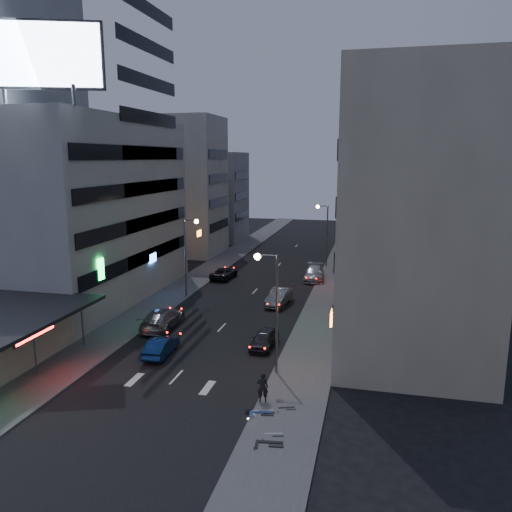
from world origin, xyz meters
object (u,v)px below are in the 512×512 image
(parked_car_right_mid, at_px, (279,297))
(scooter_silver_b, at_px, (273,400))
(road_car_blue, at_px, (161,346))
(scooter_silver_a, at_px, (283,424))
(parked_car_right_far, at_px, (314,273))
(road_car_silver, at_px, (162,318))
(parked_car_left, at_px, (224,273))
(scooter_black_a, at_px, (284,430))
(person, at_px, (263,387))
(scooter_black_b, at_px, (295,398))
(scooter_blue, at_px, (273,402))
(parked_car_right_near, at_px, (264,339))

(parked_car_right_mid, relative_size, scooter_silver_b, 2.58)
(road_car_blue, height_order, scooter_silver_a, road_car_blue)
(parked_car_right_far, relative_size, road_car_silver, 0.95)
(parked_car_left, relative_size, road_car_silver, 0.82)
(parked_car_right_far, relative_size, scooter_black_a, 2.65)
(person, bearing_deg, scooter_black_b, 162.23)
(person, bearing_deg, road_car_blue, -45.27)
(scooter_black_b, bearing_deg, road_car_blue, 44.17)
(parked_car_right_far, height_order, road_car_blue, parked_car_right_far)
(scooter_black_a, bearing_deg, scooter_blue, 14.70)
(parked_car_right_near, distance_m, parked_car_right_far, 22.14)
(parked_car_left, bearing_deg, scooter_black_a, 115.67)
(parked_car_left, xyz_separation_m, parked_car_right_far, (10.54, 1.81, 0.14))
(parked_car_right_far, height_order, scooter_silver_a, parked_car_right_far)
(road_car_silver, xyz_separation_m, scooter_silver_b, (11.94, -11.68, -0.16))
(parked_car_left, height_order, scooter_silver_b, parked_car_left)
(person, xyz_separation_m, scooter_blue, (0.84, -1.00, -0.31))
(scooter_blue, bearing_deg, road_car_silver, 33.29)
(scooter_blue, bearing_deg, scooter_silver_a, -167.24)
(scooter_silver_a, height_order, scooter_silver_b, scooter_silver_b)
(scooter_blue, bearing_deg, road_car_blue, 44.57)
(parked_car_right_mid, relative_size, scooter_silver_a, 2.88)
(parked_car_right_mid, xyz_separation_m, scooter_silver_b, (3.64, -20.58, -0.10))
(parked_car_right_near, xyz_separation_m, parked_car_left, (-9.41, 20.29, -0.00))
(parked_car_right_near, height_order, parked_car_right_far, parked_car_right_far)
(parked_car_right_near, relative_size, road_car_silver, 0.68)
(road_car_blue, xyz_separation_m, road_car_silver, (-2.35, 5.54, 0.16))
(scooter_blue, bearing_deg, scooter_black_b, -63.24)
(person, relative_size, scooter_silver_a, 1.12)
(parked_car_left, height_order, scooter_black_b, parked_car_left)
(parked_car_right_far, distance_m, road_car_silver, 22.41)
(parked_car_left, xyz_separation_m, scooter_blue, (12.07, -29.95, 0.06))
(parked_car_right_near, xyz_separation_m, parked_car_right_mid, (-1.02, 11.17, 0.11))
(parked_car_right_far, height_order, scooter_black_a, parked_car_right_far)
(parked_car_right_far, xyz_separation_m, scooter_silver_a, (2.46, -33.79, -0.18))
(person, height_order, scooter_blue, person)
(parked_car_right_near, xyz_separation_m, scooter_black_a, (3.78, -12.54, 0.09))
(road_car_silver, distance_m, scooter_black_a, 19.78)
(road_car_silver, relative_size, scooter_blue, 2.95)
(parked_car_right_far, distance_m, person, 30.77)
(parked_car_left, relative_size, parked_car_right_far, 0.87)
(road_car_blue, relative_size, scooter_blue, 2.11)
(parked_car_right_near, height_order, scooter_black_a, scooter_black_a)
(parked_car_right_near, distance_m, road_car_blue, 7.69)
(scooter_silver_a, bearing_deg, road_car_blue, 35.96)
(road_car_silver, bearing_deg, parked_car_left, -91.54)
(person, xyz_separation_m, scooter_silver_b, (0.79, -0.75, -0.36))
(scooter_black_a, bearing_deg, scooter_black_b, -6.06)
(parked_car_right_mid, bearing_deg, parked_car_right_far, 84.64)
(parked_car_right_mid, distance_m, parked_car_left, 12.39)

